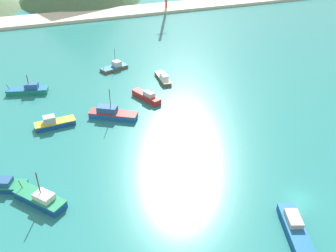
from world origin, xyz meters
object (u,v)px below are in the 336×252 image
at_px(fishing_boat_6, 28,90).
at_px(fishing_boat_10, 41,199).
at_px(fishing_boat_0, 147,97).
at_px(fishing_boat_4, 115,67).
at_px(fishing_boat_11, 295,228).
at_px(fishing_boat_3, 54,123).
at_px(fishing_boat_1, 112,114).
at_px(fishing_boat_8, 163,78).

relative_size(fishing_boat_6, fishing_boat_10, 1.16).
bearing_deg(fishing_boat_0, fishing_boat_6, 150.86).
relative_size(fishing_boat_0, fishing_boat_4, 1.09).
height_order(fishing_boat_10, fishing_boat_11, fishing_boat_10).
relative_size(fishing_boat_3, fishing_boat_4, 1.01).
relative_size(fishing_boat_0, fishing_boat_3, 1.08).
height_order(fishing_boat_0, fishing_boat_10, fishing_boat_10).
xyz_separation_m(fishing_boat_1, fishing_boat_6, (-16.12, 19.59, -0.05)).
bearing_deg(fishing_boat_6, fishing_boat_1, -50.55).
relative_size(fishing_boat_8, fishing_boat_10, 1.04).
distance_m(fishing_boat_4, fishing_boat_11, 68.75).
distance_m(fishing_boat_1, fishing_boat_10, 27.77).
distance_m(fishing_boat_3, fishing_boat_4, 32.57).
height_order(fishing_boat_6, fishing_boat_10, fishing_boat_10).
bearing_deg(fishing_boat_11, fishing_boat_10, 148.66).
distance_m(fishing_boat_3, fishing_boat_11, 50.78).
bearing_deg(fishing_boat_11, fishing_boat_6, 117.25).
bearing_deg(fishing_boat_4, fishing_boat_0, -84.42).
height_order(fishing_boat_1, fishing_boat_8, fishing_boat_1).
height_order(fishing_boat_0, fishing_boat_3, fishing_boat_3).
bearing_deg(fishing_boat_10, fishing_boat_0, 45.14).
bearing_deg(fishing_boat_1, fishing_boat_3, 175.88).
xyz_separation_m(fishing_boat_1, fishing_boat_4, (7.72, 26.62, -0.23)).
distance_m(fishing_boat_0, fishing_boat_10, 38.13).
bearing_deg(fishing_boat_10, fishing_boat_6, 88.69).
relative_size(fishing_boat_0, fishing_boat_1, 0.86).
bearing_deg(fishing_boat_8, fishing_boat_4, 128.20).
height_order(fishing_boat_6, fishing_boat_11, fishing_boat_6).
bearing_deg(fishing_boat_8, fishing_boat_3, -156.16).
bearing_deg(fishing_boat_11, fishing_boat_8, 87.78).
distance_m(fishing_boat_4, fishing_boat_8, 15.97).
height_order(fishing_boat_1, fishing_boat_3, fishing_boat_1).
xyz_separation_m(fishing_boat_3, fishing_boat_8, (29.83, 13.18, -0.06)).
bearing_deg(fishing_boat_0, fishing_boat_10, -134.86).
bearing_deg(fishing_boat_0, fishing_boat_3, -169.10).
bearing_deg(fishing_boat_8, fishing_boat_1, -141.37).
relative_size(fishing_boat_4, fishing_boat_11, 0.84).
xyz_separation_m(fishing_boat_4, fishing_boat_11, (7.72, -68.32, 0.06)).
relative_size(fishing_boat_0, fishing_boat_10, 1.03).
xyz_separation_m(fishing_boat_3, fishing_boat_10, (-4.84, -22.78, -0.04)).
bearing_deg(fishing_boat_6, fishing_boat_4, 16.41).
xyz_separation_m(fishing_boat_3, fishing_boat_11, (27.67, -42.58, -0.07)).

